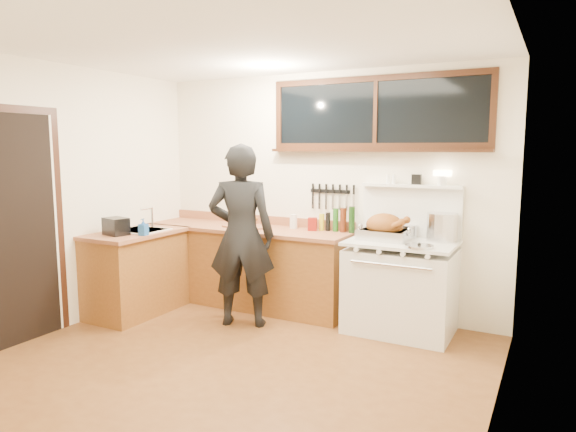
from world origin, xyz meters
The scene contains 20 objects.
ground_plane centered at (0.00, 0.00, -0.01)m, with size 4.00×3.50×0.02m, color brown.
room_shell centered at (0.00, 0.00, 1.65)m, with size 4.10×3.60×2.65m.
counter_back centered at (-0.80, 1.45, 0.45)m, with size 2.44×0.64×1.00m.
counter_left centered at (-1.70, 0.62, 0.45)m, with size 0.64×1.09×0.90m.
sink_unit centered at (-1.68, 0.70, 0.85)m, with size 0.50×0.45×0.37m.
vintage_stove centered at (1.00, 1.41, 0.47)m, with size 1.02×0.74×1.58m.
back_window centered at (0.60, 1.72, 2.06)m, with size 2.32×0.13×0.77m.
left_doorway centered at (-1.99, -0.55, 1.09)m, with size 0.02×1.04×2.17m.
knife_strip centered at (0.12, 1.73, 1.31)m, with size 0.52×0.03×0.28m.
man centered at (-0.48, 0.85, 0.92)m, with size 0.78×0.65×1.83m.
soap_bottle centered at (-1.43, 0.48, 0.99)m, with size 0.09×0.09×0.17m.
toaster centered at (-1.70, 0.37, 0.99)m, with size 0.29×0.23×0.18m.
cutting_board centered at (-0.78, 1.38, 0.95)m, with size 0.53×0.48×0.15m.
roast_turkey centered at (0.83, 1.41, 1.00)m, with size 0.51×0.37×0.26m.
stockpot centered at (1.34, 1.59, 1.04)m, with size 0.30×0.30×0.27m.
saucepan centered at (1.00, 1.65, 0.96)m, with size 0.20×0.30×0.12m.
pot_lid centered at (1.22, 1.16, 0.91)m, with size 0.28×0.28×0.04m.
coffee_tin centered at (-0.03, 1.56, 0.97)m, with size 0.11×0.10×0.14m.
pitcher centered at (-0.28, 1.61, 0.98)m, with size 0.09×0.09×0.16m.
bottle_cluster centered at (0.25, 1.63, 1.02)m, with size 0.41×0.07×0.28m.
Camera 1 is at (2.31, -3.41, 1.80)m, focal length 32.00 mm.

